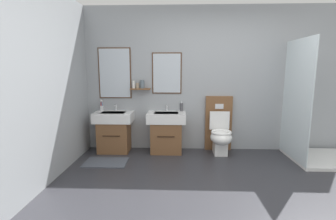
{
  "coord_description": "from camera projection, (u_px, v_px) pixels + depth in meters",
  "views": [
    {
      "loc": [
        -0.65,
        -2.59,
        1.48
      ],
      "look_at": [
        -0.81,
        1.6,
        0.78
      ],
      "focal_mm": 26.23,
      "sensor_mm": 36.0,
      "label": 1
    }
  ],
  "objects": [
    {
      "name": "bath_mat",
      "position": [
        106.0,
        162.0,
        3.94
      ],
      "size": [
        0.68,
        0.44,
        0.01
      ],
      "primitive_type": "cube",
      "color": "#474C56",
      "rests_on": "ground"
    },
    {
      "name": "toothbrush_cup",
      "position": [
        102.0,
        107.0,
        4.54
      ],
      "size": [
        0.07,
        0.07,
        0.21
      ],
      "color": "silver",
      "rests_on": "vanity_sink_left"
    },
    {
      "name": "tap_on_right_sink",
      "position": [
        167.0,
        107.0,
        4.5
      ],
      "size": [
        0.03,
        0.13,
        0.11
      ],
      "color": "silver",
      "rests_on": "vanity_sink_right"
    },
    {
      "name": "wall_back",
      "position": [
        212.0,
        80.0,
        4.47
      ],
      "size": [
        4.87,
        0.27,
        2.59
      ],
      "color": "#999EA3",
      "rests_on": "ground"
    },
    {
      "name": "ground_plane",
      "position": [
        234.0,
        206.0,
        2.78
      ],
      "size": [
        6.07,
        5.2,
        0.1
      ],
      "primitive_type": "cube",
      "color": "#2D2D33",
      "rests_on": "ground"
    },
    {
      "name": "tap_on_left_sink",
      "position": [
        116.0,
        107.0,
        4.54
      ],
      "size": [
        0.03,
        0.13,
        0.11
      ],
      "color": "silver",
      "rests_on": "vanity_sink_left"
    },
    {
      "name": "vanity_sink_right",
      "position": [
        166.0,
        131.0,
        4.41
      ],
      "size": [
        0.68,
        0.46,
        0.72
      ],
      "color": "brown",
      "rests_on": "ground"
    },
    {
      "name": "vanity_sink_left",
      "position": [
        114.0,
        130.0,
        4.44
      ],
      "size": [
        0.68,
        0.46,
        0.72
      ],
      "color": "brown",
      "rests_on": "ground"
    },
    {
      "name": "toilet",
      "position": [
        220.0,
        132.0,
        4.36
      ],
      "size": [
        0.48,
        0.62,
        1.0
      ],
      "color": "brown",
      "rests_on": "ground"
    },
    {
      "name": "shower_tray",
      "position": [
        312.0,
        137.0,
        3.99
      ],
      "size": [
        1.0,
        0.95,
        1.95
      ],
      "color": "white",
      "rests_on": "ground"
    },
    {
      "name": "wall_left",
      "position": [
        18.0,
        87.0,
        2.65
      ],
      "size": [
        0.12,
        4.0,
        2.59
      ],
      "primitive_type": "cube",
      "color": "#999EA3",
      "rests_on": "ground"
    },
    {
      "name": "soap_dispenser",
      "position": [
        182.0,
        107.0,
        4.49
      ],
      "size": [
        0.06,
        0.06,
        0.18
      ],
      "color": "#4C4C51",
      "rests_on": "vanity_sink_right"
    }
  ]
}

